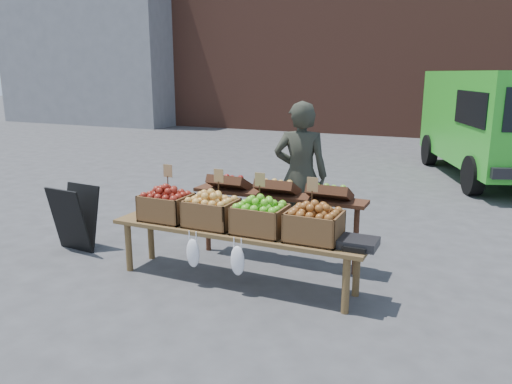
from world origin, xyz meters
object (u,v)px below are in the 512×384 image
at_px(vendor, 300,176).
at_px(crate_golden_apples, 166,207).
at_px(weighing_scale, 359,243).
at_px(chalkboard_sign, 75,218).
at_px(delivery_van, 500,126).
at_px(back_table, 277,218).
at_px(display_bench, 236,256).
at_px(crate_green_apples, 314,226).
at_px(crate_russet_pears, 211,213).
at_px(crate_red_apples, 260,219).

xyz_separation_m(vendor, crate_golden_apples, (-1.04, -1.33, -0.19)).
distance_m(vendor, weighing_scale, 1.71).
bearing_deg(vendor, chalkboard_sign, 13.73).
distance_m(delivery_van, crate_golden_apples, 7.61).
bearing_deg(weighing_scale, delivery_van, 79.91).
xyz_separation_m(back_table, crate_golden_apples, (-0.99, -0.72, 0.19)).
xyz_separation_m(chalkboard_sign, display_bench, (2.21, -0.07, -0.12)).
distance_m(chalkboard_sign, crate_green_apples, 3.05).
distance_m(crate_golden_apples, crate_green_apples, 1.65).
distance_m(crate_golden_apples, crate_russet_pears, 0.55).
xyz_separation_m(display_bench, crate_russet_pears, (-0.28, 0.00, 0.42)).
distance_m(crate_green_apples, weighing_scale, 0.44).
bearing_deg(display_bench, crate_golden_apples, 180.00).
bearing_deg(crate_russet_pears, weighing_scale, 0.00).
relative_size(display_bench, crate_golden_apples, 5.40).
height_order(vendor, crate_russet_pears, vendor).
bearing_deg(crate_golden_apples, crate_russet_pears, 0.00).
bearing_deg(vendor, display_bench, 67.10).
distance_m(chalkboard_sign, back_table, 2.46).
bearing_deg(delivery_van, back_table, -130.53).
distance_m(crate_russet_pears, crate_red_apples, 0.55).
xyz_separation_m(chalkboard_sign, crate_green_apples, (3.04, -0.07, 0.31)).
distance_m(delivery_van, crate_russet_pears, 7.39).
relative_size(display_bench, crate_red_apples, 5.40).
distance_m(crate_red_apples, crate_green_apples, 0.55).
bearing_deg(crate_golden_apples, display_bench, 0.00).
height_order(display_bench, crate_golden_apples, crate_golden_apples).
xyz_separation_m(back_table, crate_russet_pears, (-0.44, -0.72, 0.19)).
xyz_separation_m(crate_russet_pears, crate_red_apples, (0.55, 0.00, 0.00)).
height_order(crate_russet_pears, crate_green_apples, same).
bearing_deg(back_table, crate_green_apples, -47.35).
bearing_deg(weighing_scale, crate_green_apples, 180.00).
xyz_separation_m(delivery_van, display_bench, (-2.47, -6.85, -0.79)).
relative_size(crate_russet_pears, weighing_scale, 1.47).
height_order(back_table, weighing_scale, back_table).
height_order(crate_red_apples, crate_green_apples, same).
relative_size(crate_golden_apples, weighing_scale, 1.47).
bearing_deg(crate_green_apples, back_table, 132.65).
relative_size(vendor, display_bench, 0.66).
height_order(chalkboard_sign, display_bench, chalkboard_sign).
height_order(delivery_van, chalkboard_sign, delivery_van).
bearing_deg(chalkboard_sign, crate_golden_apples, 1.54).
bearing_deg(crate_golden_apples, crate_green_apples, 0.00).
bearing_deg(crate_green_apples, crate_red_apples, 180.00).
height_order(crate_golden_apples, crate_red_apples, same).
bearing_deg(display_bench, crate_russet_pears, 180.00).
xyz_separation_m(display_bench, crate_golden_apples, (-0.83, 0.00, 0.42)).
relative_size(crate_green_apples, weighing_scale, 1.47).
height_order(chalkboard_sign, weighing_scale, chalkboard_sign).
height_order(delivery_van, display_bench, delivery_van).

